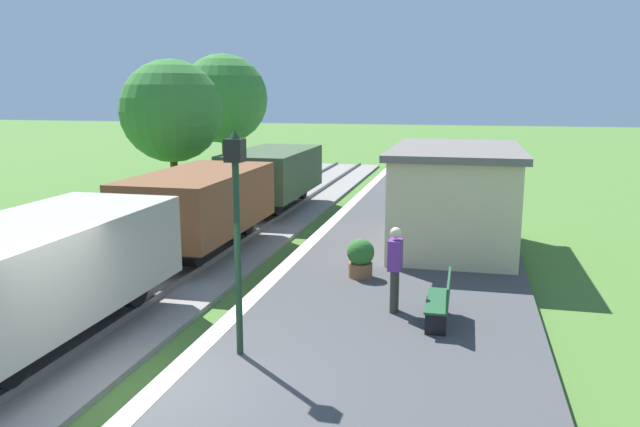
{
  "coord_description": "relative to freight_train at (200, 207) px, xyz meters",
  "views": [
    {
      "loc": [
        4.68,
        -7.74,
        4.53
      ],
      "look_at": [
        1.23,
        6.87,
        1.59
      ],
      "focal_mm": 34.96,
      "sensor_mm": 36.0,
      "label": 1
    }
  ],
  "objects": [
    {
      "name": "lamp_post_near",
      "position": [
        3.56,
        -6.49,
        1.41
      ],
      "size": [
        0.28,
        0.28,
        3.7
      ],
      "color": "#193823",
      "rests_on": "platform_slab"
    },
    {
      "name": "ground_plane",
      "position": [
        2.4,
        -7.89,
        -1.4
      ],
      "size": [
        160.0,
        160.0,
        0.0
      ],
      "primitive_type": "plane",
      "color": "#47702D"
    },
    {
      "name": "rail_near",
      "position": [
        0.72,
        -7.89,
        -1.21
      ],
      "size": [
        0.07,
        60.0,
        0.14
      ],
      "primitive_type": "cube",
      "color": "slate",
      "rests_on": "track_ballast"
    },
    {
      "name": "person_waiting",
      "position": [
        5.81,
        -3.88,
        -0.21
      ],
      "size": [
        0.27,
        0.4,
        1.71
      ],
      "rotation": [
        0.0,
        0.0,
        3.07
      ],
      "color": "#38332D",
      "rests_on": "platform_slab"
    },
    {
      "name": "tree_field_left",
      "position": [
        -5.0,
        14.29,
        2.77
      ],
      "size": [
        4.45,
        4.45,
        6.4
      ],
      "color": "#4C3823",
      "rests_on": "ground"
    },
    {
      "name": "platform_slab",
      "position": [
        5.6,
        -7.89,
        -1.27
      ],
      "size": [
        6.0,
        60.0,
        0.25
      ],
      "primitive_type": "cube",
      "color": "#424244",
      "rests_on": "ground"
    },
    {
      "name": "station_hut",
      "position": [
        6.8,
        2.01,
        0.26
      ],
      "size": [
        3.5,
        5.8,
        2.78
      ],
      "color": "beige",
      "rests_on": "platform_slab"
    },
    {
      "name": "potted_planter",
      "position": [
        4.77,
        -1.72,
        -0.67
      ],
      "size": [
        0.64,
        0.64,
        0.92
      ],
      "color": "brown",
      "rests_on": "platform_slab"
    },
    {
      "name": "bench_near_hut",
      "position": [
        6.74,
        -4.33,
        -0.68
      ],
      "size": [
        0.42,
        1.5,
        0.91
      ],
      "color": "#1E4C2D",
      "rests_on": "platform_slab"
    },
    {
      "name": "platform_edge_stripe",
      "position": [
        2.8,
        -7.89,
        -1.14
      ],
      "size": [
        0.36,
        60.0,
        0.01
      ],
      "primitive_type": "cube",
      "color": "silver",
      "rests_on": "platform_slab"
    },
    {
      "name": "tree_field_distant",
      "position": [
        -7.41,
        21.93,
        2.29
      ],
      "size": [
        3.44,
        3.44,
        5.42
      ],
      "color": "#4C3823",
      "rests_on": "ground"
    },
    {
      "name": "freight_train",
      "position": [
        0.0,
        0.0,
        0.0
      ],
      "size": [
        2.5,
        19.4,
        2.12
      ],
      "color": "gray",
      "rests_on": "rail_near"
    },
    {
      "name": "bench_down_platform",
      "position": [
        6.74,
        7.49,
        -0.68
      ],
      "size": [
        0.42,
        1.5,
        0.91
      ],
      "color": "#1E4C2D",
      "rests_on": "platform_slab"
    },
    {
      "name": "tree_trackside_far",
      "position": [
        -3.67,
        5.88,
        2.41
      ],
      "size": [
        3.8,
        3.8,
        5.72
      ],
      "color": "#4C3823",
      "rests_on": "ground"
    }
  ]
}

